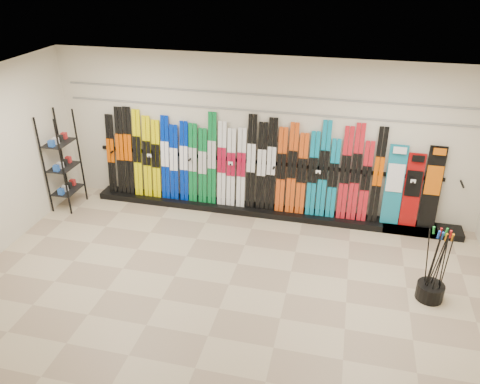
# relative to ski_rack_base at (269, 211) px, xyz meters

# --- Properties ---
(floor) EXTENTS (8.00, 8.00, 0.00)m
(floor) POSITION_rel_ski_rack_base_xyz_m (-0.22, -2.28, -0.06)
(floor) COLOR gray
(floor) RESTS_ON ground
(back_wall) EXTENTS (8.00, 0.00, 8.00)m
(back_wall) POSITION_rel_ski_rack_base_xyz_m (-0.22, 0.22, 1.44)
(back_wall) COLOR beige
(back_wall) RESTS_ON floor
(ceiling) EXTENTS (8.00, 8.00, 0.00)m
(ceiling) POSITION_rel_ski_rack_base_xyz_m (-0.22, -2.28, 2.94)
(ceiling) COLOR silver
(ceiling) RESTS_ON back_wall
(ski_rack_base) EXTENTS (8.00, 0.40, 0.12)m
(ski_rack_base) POSITION_rel_ski_rack_base_xyz_m (0.00, 0.00, 0.00)
(ski_rack_base) COLOR black
(ski_rack_base) RESTS_ON floor
(skis) EXTENTS (5.38, 0.25, 1.83)m
(skis) POSITION_rel_ski_rack_base_xyz_m (-0.67, 0.06, 0.89)
(skis) COLOR black
(skis) RESTS_ON ski_rack_base
(snowboards) EXTENTS (0.95, 0.23, 1.51)m
(snowboards) POSITION_rel_ski_rack_base_xyz_m (2.54, 0.07, 0.78)
(snowboards) COLOR #14728C
(snowboards) RESTS_ON ski_rack_base
(accessory_rack) EXTENTS (0.40, 0.60, 1.93)m
(accessory_rack) POSITION_rel_ski_rack_base_xyz_m (-3.97, -0.58, 0.91)
(accessory_rack) COLOR black
(accessory_rack) RESTS_ON floor
(pole_bin) EXTENTS (0.39, 0.39, 0.25)m
(pole_bin) POSITION_rel_ski_rack_base_xyz_m (2.74, -1.89, 0.07)
(pole_bin) COLOR black
(pole_bin) RESTS_ON floor
(ski_poles) EXTENTS (0.33, 0.29, 1.18)m
(ski_poles) POSITION_rel_ski_rack_base_xyz_m (2.74, -1.92, 0.55)
(ski_poles) COLOR black
(ski_poles) RESTS_ON pole_bin
(slatwall_rail_0) EXTENTS (7.60, 0.02, 0.03)m
(slatwall_rail_0) POSITION_rel_ski_rack_base_xyz_m (-0.22, 0.20, 1.94)
(slatwall_rail_0) COLOR gray
(slatwall_rail_0) RESTS_ON back_wall
(slatwall_rail_1) EXTENTS (7.60, 0.02, 0.03)m
(slatwall_rail_1) POSITION_rel_ski_rack_base_xyz_m (-0.22, 0.20, 2.24)
(slatwall_rail_1) COLOR gray
(slatwall_rail_1) RESTS_ON back_wall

